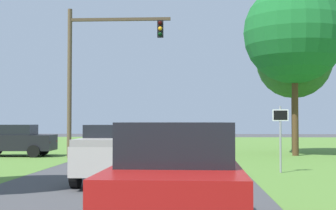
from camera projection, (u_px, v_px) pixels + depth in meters
ground_plane at (126, 186)px, 14.62m from camera, size 120.00×120.00×0.00m
red_suv_near at (178, 178)px, 7.95m from camera, size 2.22×5.00×1.94m
pickup_truck_lead at (116, 152)px, 15.45m from camera, size 2.17×4.88×1.85m
traffic_light at (94, 62)px, 26.05m from camera, size 5.61×0.40×8.09m
keep_moving_sign at (280, 130)px, 18.32m from camera, size 0.60×0.09×2.54m
oak_tree_right at (294, 33)px, 27.62m from camera, size 5.84×5.84×9.96m
crossing_suv_far at (14, 140)px, 26.92m from camera, size 4.46×2.16×1.77m
extra_tree_1 at (294, 61)px, 29.95m from camera, size 4.67×4.67×8.07m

